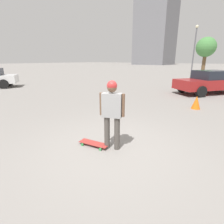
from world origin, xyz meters
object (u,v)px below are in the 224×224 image
at_px(person, 112,109).
at_px(skateboard, 94,143).
at_px(traffic_cone, 196,102).
at_px(car_parked_near, 210,82).

relative_size(person, skateboard, 2.04).
distance_m(person, traffic_cone, 5.28).
xyz_separation_m(skateboard, car_parked_near, (-0.70, -9.86, 0.69)).
bearing_deg(car_parked_near, skateboard, 30.44).
bearing_deg(traffic_cone, person, 83.10).
relative_size(person, traffic_cone, 2.88).
xyz_separation_m(skateboard, traffic_cone, (-1.07, -5.38, 0.23)).
height_order(person, skateboard, person).
bearing_deg(skateboard, person, -167.89).
height_order(skateboard, car_parked_near, car_parked_near).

